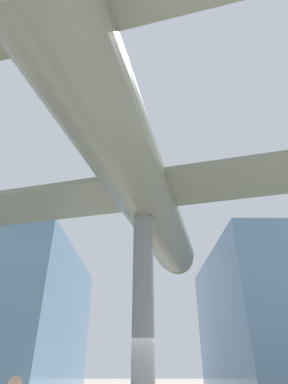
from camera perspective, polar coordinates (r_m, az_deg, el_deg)
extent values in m
cube|color=slate|center=(24.24, -24.27, -21.32)|extent=(8.78, 13.86, 9.02)
cube|color=#51565B|center=(25.20, -22.01, -10.60)|extent=(0.36, 13.17, 0.60)
cube|color=slate|center=(24.22, 24.51, -21.27)|extent=(8.78, 13.86, 9.02)
cube|color=#51565B|center=(25.18, 22.22, -10.55)|extent=(0.36, 13.17, 0.60)
cylinder|color=slate|center=(8.51, 0.00, -23.24)|extent=(0.59, 0.59, 5.86)
cylinder|color=slate|center=(9.74, 0.00, 0.00)|extent=(5.08, 13.32, 1.87)
cube|color=slate|center=(9.74, 0.00, 0.00)|extent=(19.07, 6.85, 0.18)
cube|color=slate|center=(5.88, -16.56, 29.78)|extent=(6.17, 2.48, 0.18)
cone|color=slate|center=(16.17, 6.43, -12.15)|extent=(1.77, 1.29, 1.59)
sphere|color=black|center=(16.78, 6.77, -12.78)|extent=(0.44, 0.44, 0.44)
sphere|color=tan|center=(6.97, -23.16, -30.60)|extent=(0.26, 0.26, 0.26)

